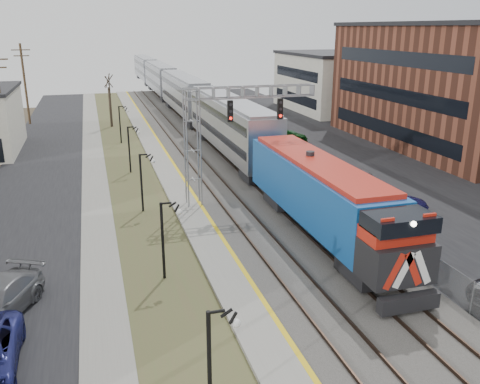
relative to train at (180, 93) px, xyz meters
name	(u,v)px	position (x,y,z in m)	size (l,w,h in m)	color
street_west	(34,191)	(-17.00, -32.51, -2.92)	(7.00, 120.00, 0.04)	black
sidewalk	(95,185)	(-12.50, -32.51, -2.90)	(2.00, 120.00, 0.08)	gray
grass_median	(134,182)	(-9.50, -32.51, -2.91)	(4.00, 120.00, 0.06)	#49522C
platform	(171,178)	(-6.50, -32.51, -2.82)	(2.00, 120.00, 0.24)	gray
ballast_bed	(230,174)	(-1.50, -32.51, -2.84)	(8.00, 120.00, 0.20)	#595651
parking_lot	(358,164)	(10.50, -32.51, -2.92)	(16.00, 120.00, 0.04)	black
platform_edge	(182,176)	(-5.62, -32.51, -2.69)	(0.24, 120.00, 0.01)	gold
track_near	(207,174)	(-3.50, -32.51, -2.66)	(1.58, 120.00, 0.15)	#2D2119
track_far	(247,170)	(0.00, -32.51, -2.66)	(1.58, 120.00, 0.15)	#2D2119
train	(180,93)	(0.00, 0.00, 0.00)	(3.00, 108.65, 5.33)	#134D9B
signal_gantry	(217,126)	(-4.28, -39.52, 2.65)	(9.00, 1.07, 8.15)	gray
lampposts	(162,239)	(-9.50, -49.22, -0.94)	(0.14, 62.14, 4.00)	black
fence	(277,162)	(2.70, -32.51, -2.14)	(0.04, 120.00, 1.60)	gray
bare_trees	(19,146)	(-18.16, -28.59, -0.24)	(12.30, 42.30, 5.95)	#382D23
car_lot_d	(390,202)	(6.41, -44.21, -2.21)	(2.04, 5.03, 1.46)	#181753
car_lot_e	(344,173)	(6.59, -37.20, -2.16)	(1.85, 4.60, 1.57)	gray
car_lot_f	(279,135)	(6.92, -21.53, -2.17)	(1.63, 4.67, 1.54)	#0D451F
car_lot_g	(284,137)	(7.19, -22.52, -2.19)	(2.10, 5.16, 1.50)	#0C3E12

